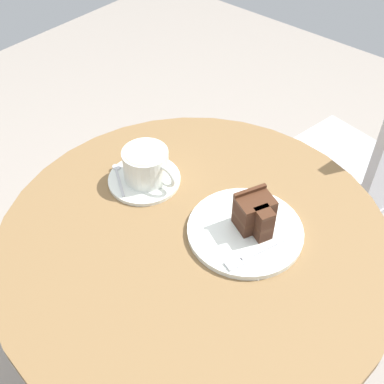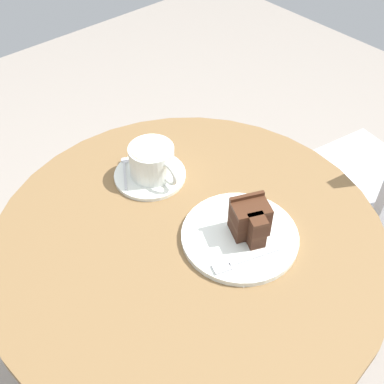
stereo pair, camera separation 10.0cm
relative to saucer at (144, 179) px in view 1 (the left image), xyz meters
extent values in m
cube|color=gray|center=(0.19, -0.05, -0.69)|extent=(4.40, 4.40, 0.01)
cylinder|color=brown|center=(0.19, -0.05, -0.02)|extent=(0.80, 0.80, 0.03)
cylinder|color=#B7B7BC|center=(0.19, -0.05, -0.36)|extent=(0.07, 0.07, 0.63)
cylinder|color=#B7B7BC|center=(0.19, -0.05, -0.68)|extent=(0.36, 0.36, 0.02)
cylinder|color=silver|center=(0.00, 0.00, 0.00)|extent=(0.16, 0.16, 0.01)
cylinder|color=silver|center=(0.00, 0.01, 0.04)|extent=(0.10, 0.10, 0.07)
cylinder|color=#D6B789|center=(0.00, 0.01, 0.08)|extent=(0.09, 0.09, 0.00)
torus|color=silver|center=(0.06, 0.01, 0.04)|extent=(0.05, 0.01, 0.05)
cube|color=#B7B7BC|center=(-0.03, -0.04, 0.01)|extent=(0.08, 0.05, 0.00)
ellipsoid|color=#B7B7BC|center=(-0.07, -0.02, 0.01)|extent=(0.02, 0.02, 0.00)
cylinder|color=silver|center=(0.26, 0.02, 0.00)|extent=(0.23, 0.23, 0.01)
cube|color=#422619|center=(0.27, 0.04, 0.02)|extent=(0.08, 0.09, 0.03)
cube|color=#422619|center=(0.30, 0.03, 0.02)|extent=(0.04, 0.04, 0.03)
cube|color=#422314|center=(0.27, 0.04, 0.04)|extent=(0.08, 0.09, 0.01)
cube|color=#422314|center=(0.30, 0.03, 0.04)|extent=(0.04, 0.04, 0.01)
cube|color=#422619|center=(0.27, 0.04, 0.06)|extent=(0.08, 0.09, 0.03)
cube|color=#422619|center=(0.30, 0.03, 0.06)|extent=(0.04, 0.04, 0.03)
cube|color=#422314|center=(0.27, 0.04, 0.07)|extent=(0.08, 0.09, 0.01)
cube|color=#422314|center=(0.30, 0.03, 0.07)|extent=(0.04, 0.04, 0.01)
cube|color=#422314|center=(0.24, 0.05, 0.05)|extent=(0.04, 0.07, 0.08)
cube|color=#B7B7BC|center=(0.32, 0.00, 0.01)|extent=(0.04, 0.10, 0.00)
cube|color=#B7B7BC|center=(0.30, -0.06, 0.01)|extent=(0.03, 0.04, 0.00)
cube|color=silver|center=(0.28, 0.00, 0.00)|extent=(0.14, 0.14, 0.00)
cube|color=silver|center=(0.28, 0.02, 0.00)|extent=(0.14, 0.14, 0.00)
cylinder|color=#BCBCC1|center=(0.09, 0.80, -0.48)|extent=(0.02, 0.02, 0.42)
cylinder|color=#BCBCC1|center=(0.03, 0.48, -0.48)|extent=(0.02, 0.02, 0.42)
cylinder|color=#BCBCC1|center=(0.35, 0.43, -0.48)|extent=(0.02, 0.02, 0.42)
cube|color=#BCBCC1|center=(0.22, 0.61, -0.26)|extent=(0.44, 0.44, 0.02)
camera|label=1|loc=(0.60, -0.52, 0.74)|focal=45.00mm
camera|label=2|loc=(0.67, -0.45, 0.74)|focal=45.00mm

